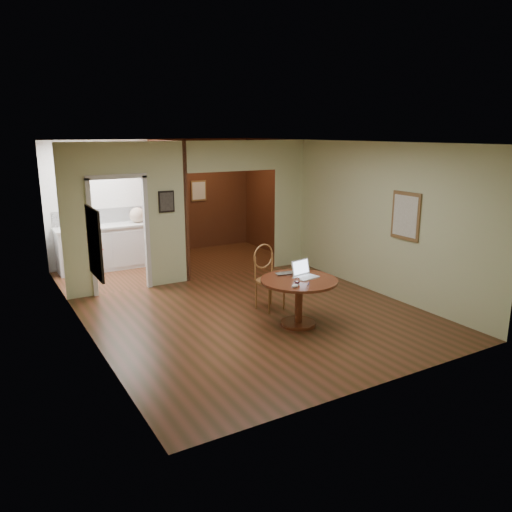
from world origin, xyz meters
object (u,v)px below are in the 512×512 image
chair (267,273)px  open_laptop (304,273)px  closed_laptop (288,274)px  dining_table (299,291)px

chair → open_laptop: chair is taller
open_laptop → closed_laptop: size_ratio=1.14×
closed_laptop → chair: bearing=96.9°
chair → closed_laptop: size_ratio=3.16×
chair → closed_laptop: bearing=-100.3°
open_laptop → chair: bearing=90.2°
dining_table → closed_laptop: 0.34m
dining_table → open_laptop: open_laptop is taller
dining_table → open_laptop: (0.14, 0.08, 0.25)m
open_laptop → closed_laptop: bearing=118.1°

